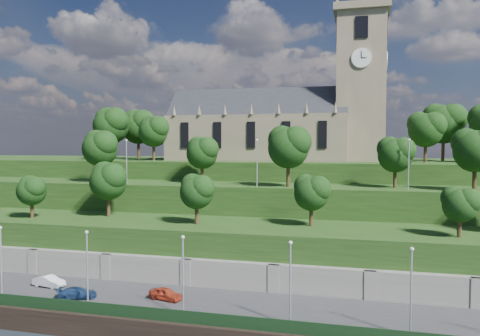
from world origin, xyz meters
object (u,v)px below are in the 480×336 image
(church, at_px, (285,119))
(car_right, at_px, (77,293))
(car_left, at_px, (166,294))
(car_middle, at_px, (49,281))

(church, xyz_separation_m, car_right, (-15.16, -41.64, -19.96))
(car_right, bearing_deg, car_left, -97.78)
(car_left, distance_m, car_middle, 14.43)
(car_left, bearing_deg, car_middle, 100.15)
(church, relative_size, car_middle, 10.10)
(car_middle, bearing_deg, car_right, -107.83)
(car_left, relative_size, car_right, 0.93)
(church, distance_m, car_middle, 48.31)
(car_right, bearing_deg, car_middle, 44.23)
(church, distance_m, car_left, 44.93)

